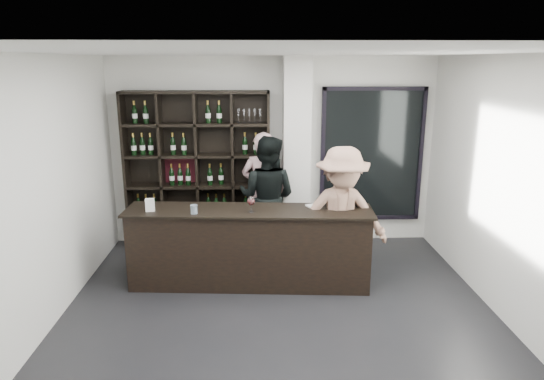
{
  "coord_description": "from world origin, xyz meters",
  "views": [
    {
      "loc": [
        -0.24,
        -4.7,
        2.82
      ],
      "look_at": [
        -0.06,
        1.1,
        1.27
      ],
      "focal_mm": 32.0,
      "sensor_mm": 36.0,
      "label": 1
    }
  ],
  "objects_px": {
    "tasting_counter": "(249,247)",
    "taster_pink": "(263,191)",
    "taster_black": "(267,197)",
    "customer": "(341,218)",
    "wine_shelf": "(198,170)"
  },
  "relations": [
    {
      "from": "tasting_counter",
      "to": "taster_pink",
      "type": "distance_m",
      "value": 1.37
    },
    {
      "from": "taster_black",
      "to": "customer",
      "type": "xyz_separation_m",
      "value": [
        0.91,
        -1.03,
        0.01
      ]
    },
    {
      "from": "wine_shelf",
      "to": "tasting_counter",
      "type": "relative_size",
      "value": 0.77
    },
    {
      "from": "taster_pink",
      "to": "wine_shelf",
      "type": "bearing_deg",
      "value": -0.03
    },
    {
      "from": "wine_shelf",
      "to": "taster_black",
      "type": "xyz_separation_m",
      "value": [
        1.05,
        -0.49,
        -0.3
      ]
    },
    {
      "from": "tasting_counter",
      "to": "taster_pink",
      "type": "relative_size",
      "value": 1.71
    },
    {
      "from": "customer",
      "to": "wine_shelf",
      "type": "bearing_deg",
      "value": 138.01
    },
    {
      "from": "tasting_counter",
      "to": "taster_black",
      "type": "bearing_deg",
      "value": 79.29
    },
    {
      "from": "tasting_counter",
      "to": "customer",
      "type": "bearing_deg",
      "value": 1.16
    },
    {
      "from": "tasting_counter",
      "to": "taster_pink",
      "type": "bearing_deg",
      "value": 84.88
    },
    {
      "from": "taster_pink",
      "to": "taster_black",
      "type": "distance_m",
      "value": 0.33
    },
    {
      "from": "wine_shelf",
      "to": "customer",
      "type": "height_order",
      "value": "wine_shelf"
    },
    {
      "from": "customer",
      "to": "tasting_counter",
      "type": "bearing_deg",
      "value": 173.25
    },
    {
      "from": "taster_black",
      "to": "customer",
      "type": "height_order",
      "value": "customer"
    },
    {
      "from": "taster_pink",
      "to": "customer",
      "type": "xyz_separation_m",
      "value": [
        0.96,
        -1.35,
        0.0
      ]
    }
  ]
}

